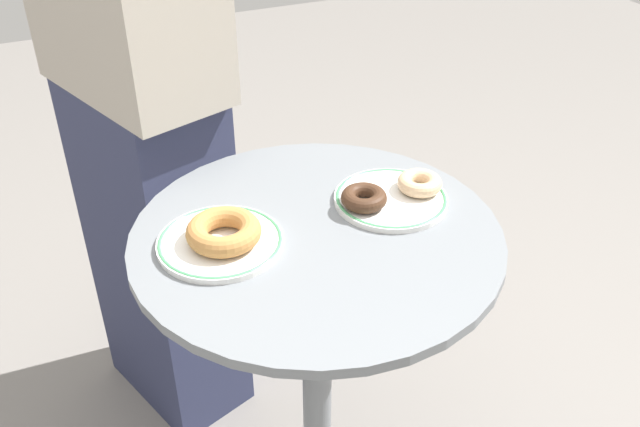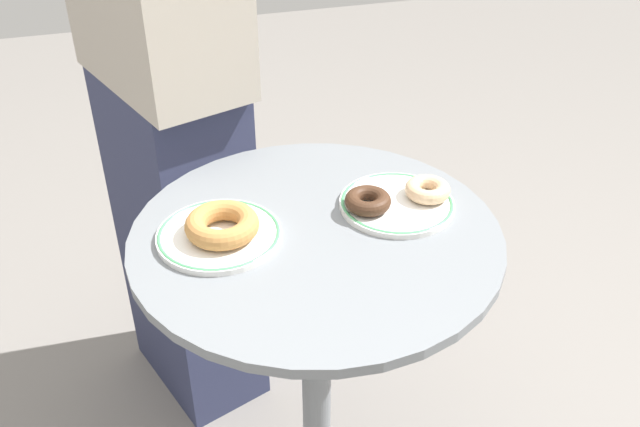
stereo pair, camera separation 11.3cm
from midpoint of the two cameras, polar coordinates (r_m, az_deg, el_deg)
The scene contains 7 objects.
cafe_table at distance 1.32m, azimuth -2.75°, elevation -11.43°, with size 0.61×0.61×0.78m.
plate_left at distance 1.13m, azimuth -11.03°, elevation -2.39°, with size 0.20×0.20×0.01m.
plate_right at distance 1.21m, azimuth 3.18°, elevation 1.14°, with size 0.20×0.20×0.01m.
donut_old_fashioned at distance 1.11m, azimuth -10.80°, elevation -1.55°, with size 0.12×0.12×0.03m, color #BC7F42.
donut_glazed at distance 1.23m, azimuth 5.55°, elevation 2.42°, with size 0.08×0.08×0.03m, color #E0B789.
donut_chocolate at distance 1.18m, azimuth 0.88°, elevation 1.21°, with size 0.08×0.08×0.03m, color #422819.
person_figure at distance 1.52m, azimuth -16.73°, elevation 8.53°, with size 0.35×0.47×1.68m.
Camera 1 is at (-0.37, -0.85, 1.44)m, focal length 39.08 mm.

